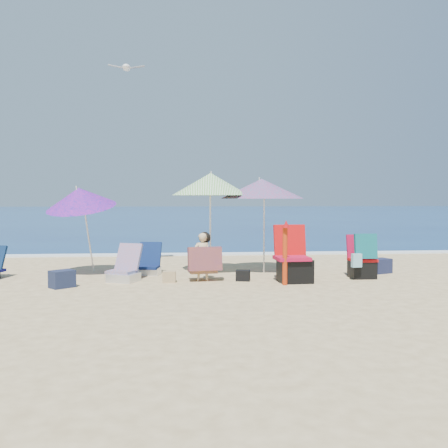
{
  "coord_description": "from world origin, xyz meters",
  "views": [
    {
      "loc": [
        -1.18,
        -9.25,
        1.64
      ],
      "look_at": [
        -0.3,
        1.0,
        1.1
      ],
      "focal_mm": 40.33,
      "sensor_mm": 36.0,
      "label": 1
    }
  ],
  "objects": [
    {
      "name": "bag_tan",
      "position": [
        -1.41,
        0.48,
        0.11
      ],
      "size": [
        0.26,
        0.19,
        0.22
      ],
      "color": "tan",
      "rests_on": "ground"
    },
    {
      "name": "ground",
      "position": [
        0.0,
        0.0,
        0.0
      ],
      "size": [
        120.0,
        120.0,
        0.0
      ],
      "color": "#D8BC84",
      "rests_on": "ground"
    },
    {
      "name": "furled_umbrella",
      "position": [
        0.76,
        -0.03,
        0.67
      ],
      "size": [
        0.14,
        0.18,
        1.22
      ],
      "color": "#B8300D",
      "rests_on": "ground"
    },
    {
      "name": "bag_navy_b",
      "position": [
        3.14,
        1.29,
        0.16
      ],
      "size": [
        0.51,
        0.45,
        0.32
      ],
      "color": "#1B203C",
      "rests_on": "ground"
    },
    {
      "name": "umbrella_striped",
      "position": [
        -0.54,
        1.5,
        1.93
      ],
      "size": [
        1.72,
        1.72,
        2.21
      ],
      "color": "white",
      "rests_on": "ground"
    },
    {
      "name": "bag_navy_a",
      "position": [
        -3.35,
        0.06,
        0.16
      ],
      "size": [
        0.5,
        0.49,
        0.32
      ],
      "color": "#1B233D",
      "rests_on": "ground"
    },
    {
      "name": "chair_navy",
      "position": [
        -1.88,
        1.52,
        0.18
      ],
      "size": [
        0.56,
        0.7,
        0.68
      ],
      "color": "#0C1A47",
      "rests_on": "ground"
    },
    {
      "name": "umbrella_turquoise",
      "position": [
        0.57,
        1.55,
        1.83
      ],
      "size": [
        2.21,
        2.21,
        2.08
      ],
      "color": "white",
      "rests_on": "ground"
    },
    {
      "name": "sea",
      "position": [
        0.0,
        45.0,
        -0.05
      ],
      "size": [
        120.0,
        80.0,
        0.12
      ],
      "color": "navy",
      "rests_on": "ground"
    },
    {
      "name": "bag_black_b",
      "position": [
        0.03,
        0.52,
        0.11
      ],
      "size": [
        0.31,
        0.25,
        0.21
      ],
      "color": "black",
      "rests_on": "ground"
    },
    {
      "name": "foam",
      "position": [
        0.0,
        5.1,
        0.02
      ],
      "size": [
        120.0,
        0.5,
        0.04
      ],
      "color": "white",
      "rests_on": "ground"
    },
    {
      "name": "umbrella_blue",
      "position": [
        -3.29,
        1.51,
        1.64
      ],
      "size": [
        1.91,
        1.94,
        2.0
      ],
      "color": "silver",
      "rests_on": "ground"
    },
    {
      "name": "camp_chair_left",
      "position": [
        1.01,
        0.32,
        0.33
      ],
      "size": [
        0.72,
        0.7,
        1.11
      ],
      "color": "#B60D30",
      "rests_on": "ground"
    },
    {
      "name": "camp_chair_right",
      "position": [
        2.49,
        0.64,
        0.33
      ],
      "size": [
        0.59,
        0.65,
        0.92
      ],
      "color": "#B80D0F",
      "rests_on": "ground"
    },
    {
      "name": "person_center",
      "position": [
        -0.75,
        0.55,
        0.47
      ],
      "size": [
        0.68,
        0.57,
        0.96
      ],
      "color": "tan",
      "rests_on": "ground"
    },
    {
      "name": "seagull",
      "position": [
        -2.38,
        2.26,
        4.54
      ],
      "size": [
        0.8,
        0.37,
        0.14
      ],
      "color": "white"
    },
    {
      "name": "chair_rainbow",
      "position": [
        -2.29,
        0.71,
        0.19
      ],
      "size": [
        0.73,
        0.83,
        0.72
      ],
      "color": "#C56745",
      "rests_on": "ground"
    }
  ]
}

